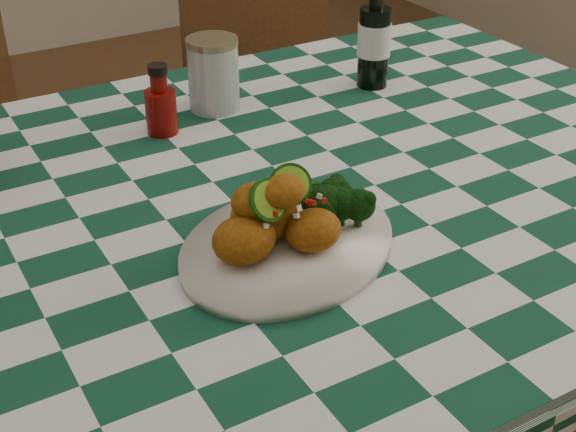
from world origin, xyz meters
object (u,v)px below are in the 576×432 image
ketchup_bottle (160,99)px  beer_bottle (375,29)px  fried_chicken_pile (280,210)px  mason_jar (213,74)px  dining_table (241,400)px  wooden_chair_right (281,159)px  plate (288,246)px

ketchup_bottle → beer_bottle: size_ratio=0.55×
fried_chicken_pile → mason_jar: 0.48m
mason_jar → beer_bottle: 0.31m
dining_table → ketchup_bottle: ketchup_bottle is taller
dining_table → wooden_chair_right: 0.84m
ketchup_bottle → beer_bottle: (0.42, -0.01, 0.05)m
fried_chicken_pile → wooden_chair_right: fried_chicken_pile is taller
dining_table → fried_chicken_pile: size_ratio=10.82×
mason_jar → wooden_chair_right: 0.67m
plate → fried_chicken_pile: size_ratio=2.06×
dining_table → fried_chicken_pile: bearing=-93.1°
mason_jar → wooden_chair_right: bearing=47.4°
ketchup_bottle → mason_jar: 0.13m
ketchup_bottle → beer_bottle: bearing=-0.9°
dining_table → plate: 0.43m
plate → beer_bottle: bearing=44.2°
fried_chicken_pile → ketchup_bottle: 0.42m
dining_table → fried_chicken_pile: (-0.01, -0.15, 0.46)m
mason_jar → dining_table: bearing=-111.5°
dining_table → wooden_chair_right: size_ratio=1.97×
dining_table → mason_jar: 0.56m
fried_chicken_pile → plate: bearing=0.0°
fried_chicken_pile → beer_bottle: (0.43, 0.41, 0.04)m
ketchup_bottle → mason_jar: mason_jar is taller
fried_chicken_pile → ketchup_bottle: (0.01, 0.42, -0.01)m
mason_jar → fried_chicken_pile: bearing=-105.7°
fried_chicken_pile → beer_bottle: bearing=43.4°
ketchup_bottle → fried_chicken_pile: bearing=-91.4°
dining_table → ketchup_bottle: 0.52m
beer_bottle → ketchup_bottle: bearing=179.1°
plate → beer_bottle: 0.60m
ketchup_bottle → wooden_chair_right: (0.47, 0.43, -0.43)m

